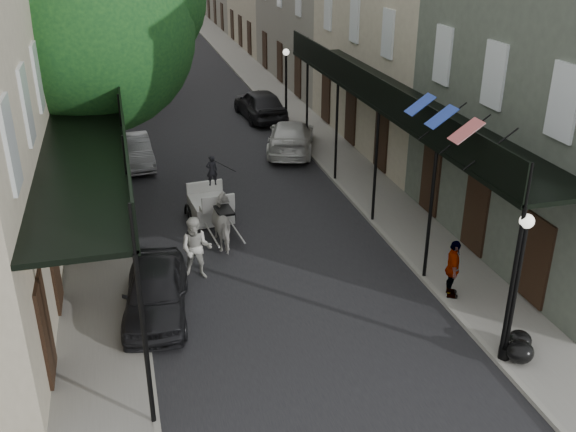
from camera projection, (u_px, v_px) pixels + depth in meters
ground at (312, 340)px, 15.90m from camera, size 140.00×140.00×0.00m
road at (201, 120)px, 33.45m from camera, size 8.00×90.00×0.01m
sidewalk_left at (101, 126)px, 32.26m from camera, size 2.20×90.00×0.12m
sidewalk_right at (293, 113)px, 34.60m from camera, size 2.20×90.00×0.12m
gallery_left at (94, 119)px, 19.21m from camera, size 2.20×18.05×4.88m
gallery_right at (390, 98)px, 21.46m from camera, size 2.20×18.05×4.88m
tree_near at (104, 20)px, 21.14m from camera, size 7.31×6.80×9.63m
lamppost_right_near at (516, 287)px, 14.25m from camera, size 0.32×0.32×3.71m
lamppost_left at (125, 191)px, 19.35m from camera, size 0.32×0.32×3.71m
lamppost_right_far at (286, 85)px, 31.80m from camera, size 0.32×0.32×3.71m
horse at (225, 223)px, 20.33m from camera, size 0.98×1.85×1.51m
carriage at (207, 190)px, 22.24m from camera, size 1.68×2.33×2.52m
pedestrian_walking at (196, 249)px, 18.30m from camera, size 1.09×0.95×1.90m
pedestrian_sidewalk_left at (98, 97)px, 34.17m from camera, size 1.06×0.61×1.63m
pedestrian_sidewalk_right at (453, 269)px, 17.22m from camera, size 0.75×1.06×1.67m
car_left_near at (156, 291)px, 16.71m from camera, size 2.07×4.14×1.36m
car_left_mid at (134, 151)px, 27.09m from camera, size 1.58×3.85×1.24m
car_left_far at (140, 77)px, 39.45m from camera, size 3.34×5.56×1.44m
car_right_near at (291, 137)px, 28.66m from camera, size 3.34×5.15×1.39m
car_right_far at (260, 104)px, 33.43m from camera, size 2.23×4.78×1.58m
trash_bags at (520, 347)px, 15.02m from camera, size 0.90×1.05×0.55m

